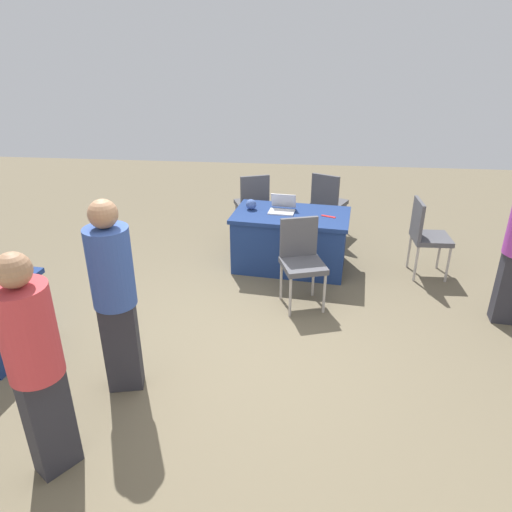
% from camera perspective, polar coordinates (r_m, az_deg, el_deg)
% --- Properties ---
extents(ground_plane, '(14.40, 14.40, 0.00)m').
position_cam_1_polar(ground_plane, '(4.75, -2.32, -10.35)').
color(ground_plane, brown).
extents(table_foreground, '(1.53, 1.00, 0.73)m').
position_cam_1_polar(table_foreground, '(6.09, 4.18, 1.94)').
color(table_foreground, navy).
rests_on(table_foreground, ground).
extents(chair_tucked_left, '(0.58, 0.58, 0.96)m').
position_cam_1_polar(chair_tucked_left, '(7.10, 8.65, 6.70)').
color(chair_tucked_left, '#9E9993').
rests_on(chair_tucked_left, ground).
extents(chair_aisle, '(0.57, 0.57, 0.98)m').
position_cam_1_polar(chair_aisle, '(6.92, -0.40, 6.64)').
color(chair_aisle, '#9E9993').
rests_on(chair_aisle, ground).
extents(chair_by_pillar, '(0.55, 0.55, 0.98)m').
position_cam_1_polar(chair_by_pillar, '(5.16, 5.50, -0.11)').
color(chair_by_pillar, '#9E9993').
rests_on(chair_by_pillar, ground).
extents(chair_back_row, '(0.45, 0.45, 0.97)m').
position_cam_1_polar(chair_back_row, '(6.14, 19.81, 2.64)').
color(chair_back_row, '#9E9993').
rests_on(chair_back_row, ground).
extents(person_presenter, '(0.47, 0.47, 1.64)m').
position_cam_1_polar(person_presenter, '(3.33, -25.14, -11.15)').
color(person_presenter, '#26262D').
rests_on(person_presenter, ground).
extents(person_attendee_standing, '(0.41, 0.41, 1.68)m').
position_cam_1_polar(person_attendee_standing, '(3.88, -16.75, -3.96)').
color(person_attendee_standing, '#26262D').
rests_on(person_attendee_standing, ground).
extents(laptop_silver, '(0.35, 0.32, 0.21)m').
position_cam_1_polar(laptop_silver, '(6.01, 3.17, 5.75)').
color(laptop_silver, silver).
rests_on(laptop_silver, table_foreground).
extents(yarn_ball, '(0.13, 0.13, 0.13)m').
position_cam_1_polar(yarn_ball, '(6.07, -0.59, 6.24)').
color(yarn_ball, '#3F5999').
rests_on(yarn_ball, table_foreground).
extents(scissors_red, '(0.18, 0.10, 0.01)m').
position_cam_1_polar(scissors_red, '(5.90, 8.73, 4.73)').
color(scissors_red, red).
rests_on(scissors_red, table_foreground).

